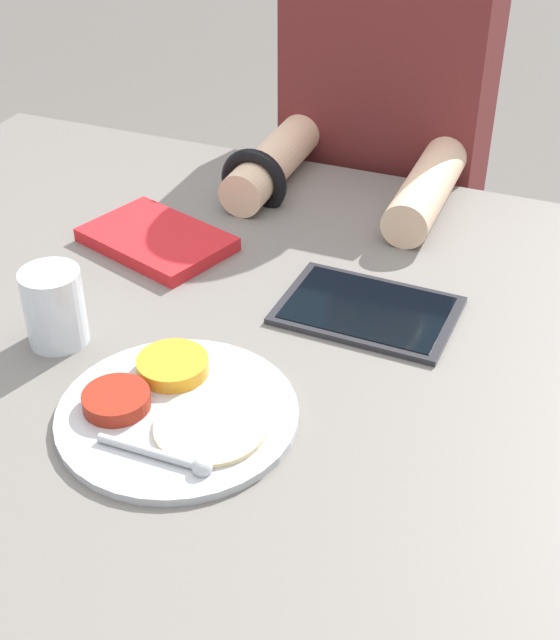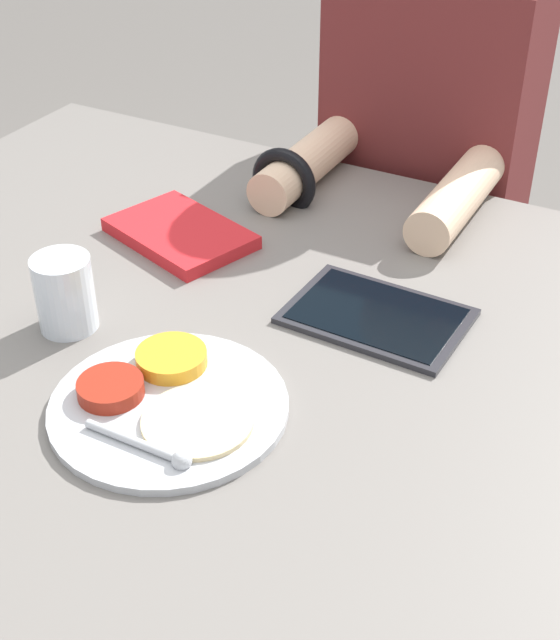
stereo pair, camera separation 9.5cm
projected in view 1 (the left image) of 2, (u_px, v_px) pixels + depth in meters
The scene contains 6 objects.
dining_table at pixel (209, 513), 1.34m from camera, with size 1.26×1.01×0.71m.
thali_tray at pixel (174, 409), 0.98m from camera, with size 0.27×0.27×0.03m.
red_notebook at pixel (157, 240), 1.29m from camera, with size 0.24×0.20×0.02m.
tablet_device at pixel (367, 310), 1.15m from camera, with size 0.23×0.16×0.01m.
person_diner at pixel (380, 208), 1.67m from camera, with size 0.35×0.47×1.20m.
drinking_glass at pixel (54, 307), 1.07m from camera, with size 0.07×0.07×0.10m.
Camera 1 is at (0.45, -0.83, 1.35)m, focal length 50.00 mm.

